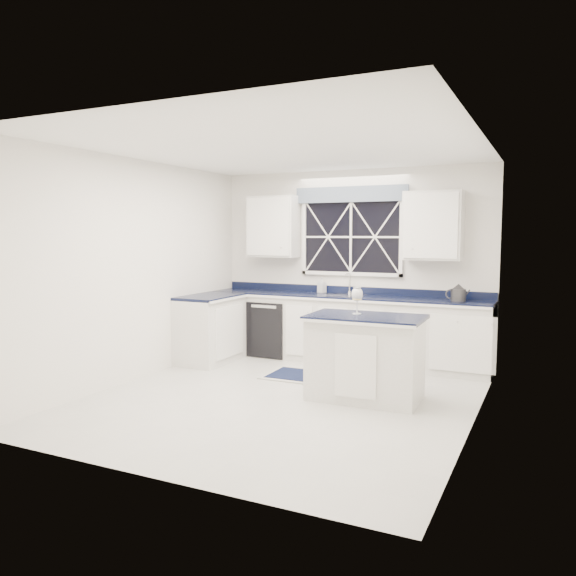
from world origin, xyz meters
The scene contains 13 objects.
ground centered at (0.00, 0.00, 0.00)m, with size 4.50×4.50×0.00m, color #B0B1AC.
back_wall centered at (0.00, 2.25, 1.35)m, with size 4.00×0.10×2.70m, color silver.
base_cabinets centered at (-0.33, 1.78, 0.45)m, with size 3.99×1.60×0.90m.
countertop centered at (0.00, 1.95, 0.92)m, with size 3.98×0.64×0.04m, color black.
dishwasher centered at (-1.10, 1.95, 0.41)m, with size 0.60×0.58×0.82m, color black.
window centered at (0.00, 2.20, 1.83)m, with size 1.65×0.09×1.26m.
upper_cabinets centered at (0.00, 2.08, 1.90)m, with size 3.10×0.34×0.90m.
faucet centered at (0.00, 2.14, 1.10)m, with size 0.05×0.20×0.30m.
island centered at (0.82, 0.35, 0.46)m, with size 1.25×0.77×0.92m.
rug centered at (-0.07, 0.93, 0.01)m, with size 1.17×0.73×0.02m.
kettle centered at (1.54, 1.93, 1.04)m, with size 0.30×0.25×0.22m.
wine_glass centered at (0.70, 0.42, 1.12)m, with size 0.13×0.13×0.30m.
soap_bottle centered at (-0.43, 2.17, 1.05)m, with size 0.10×0.10×0.22m, color silver.
Camera 1 is at (2.64, -5.41, 1.79)m, focal length 35.00 mm.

